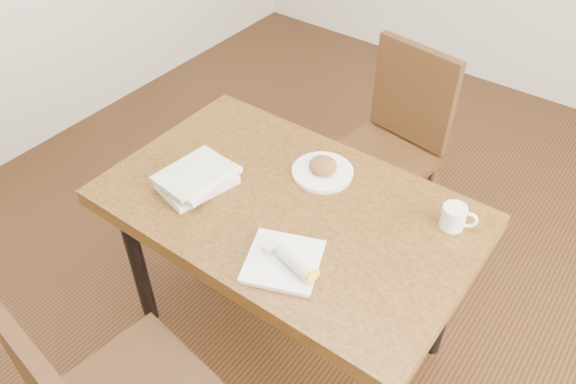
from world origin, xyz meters
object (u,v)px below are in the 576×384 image
Objects in this scene: chair_far at (393,138)px; table at (288,221)px; plate_scone at (323,170)px; plate_burrito at (287,261)px; coffee_mug at (455,217)px; book_stack at (198,178)px.

table is at bearing -89.68° from chair_far.
plate_burrito is (0.16, -0.42, 0.00)m from plate_scone.
plate_burrito is at bearing -80.59° from chair_far.
table is at bearing 126.24° from plate_burrito.
table is 0.81m from chair_far.
chair_far is at bearing 90.32° from table.
book_stack is at bearing -156.63° from coffee_mug.
chair_far reaches higher than coffee_mug.
book_stack is at bearing -159.38° from table.
chair_far reaches higher than plate_burrito.
plate_scone is at bearing 87.18° from table.
chair_far is 0.99m from book_stack.
plate_scone is (0.01, 0.19, 0.11)m from table.
book_stack is at bearing 166.78° from plate_burrito.
chair_far is 3.35× the size of plate_burrito.
plate_scone is (0.01, -0.60, 0.22)m from chair_far.
coffee_mug is (0.50, -0.57, 0.24)m from chair_far.
table is at bearing -92.82° from plate_scone.
book_stack is at bearing -135.51° from plate_scone.
plate_burrito reaches higher than plate_scone.
table is 0.35m from book_stack.
chair_far reaches higher than book_stack.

